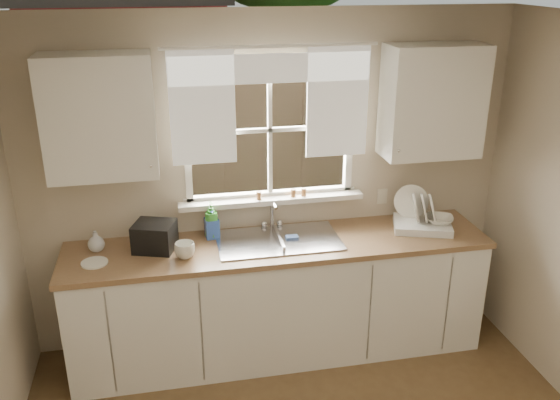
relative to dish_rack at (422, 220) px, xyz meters
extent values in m
cube|color=beige|center=(-1.10, 0.29, -0.40)|extent=(3.60, 0.02, 1.15)
cube|color=beige|center=(-1.10, 0.29, 1.35)|extent=(3.60, 0.02, 0.35)
cube|color=beige|center=(-2.30, 0.29, 0.67)|extent=(1.20, 0.02, 1.00)
cube|color=beige|center=(0.10, 0.29, 0.67)|extent=(1.20, 0.02, 1.00)
cube|color=silver|center=(-1.10, -1.71, 1.52)|extent=(3.60, 4.00, 0.02)
cube|color=white|center=(-1.10, 0.31, 0.17)|extent=(1.30, 0.06, 0.05)
cube|color=white|center=(-1.10, 0.31, 1.17)|extent=(1.30, 0.06, 0.05)
cube|color=white|center=(-1.70, 0.31, 0.67)|extent=(0.05, 0.06, 1.05)
cube|color=white|center=(-0.50, 0.31, 0.67)|extent=(0.05, 0.06, 1.05)
cube|color=white|center=(-1.10, 0.31, 0.67)|extent=(0.03, 0.04, 1.00)
cube|color=white|center=(-1.10, 0.31, 0.67)|extent=(1.20, 0.04, 0.03)
cube|color=white|center=(-1.10, 0.25, 0.15)|extent=(1.38, 0.14, 0.04)
cylinder|color=white|center=(-1.10, 0.23, 1.27)|extent=(1.50, 0.02, 0.02)
cube|color=silver|center=(-1.58, 0.24, 0.87)|extent=(0.45, 0.02, 0.80)
cube|color=silver|center=(-0.62, 0.24, 0.87)|extent=(0.45, 0.02, 0.80)
cube|color=silver|center=(-1.10, 0.24, 1.12)|extent=(1.40, 0.02, 0.20)
cube|color=white|center=(-1.10, -0.03, -0.54)|extent=(3.00, 0.62, 0.87)
cube|color=olive|center=(-1.10, -0.03, -0.09)|extent=(3.04, 0.65, 0.04)
cube|color=white|center=(-2.25, 0.11, 0.87)|extent=(0.70, 0.33, 0.80)
cube|color=white|center=(0.05, 0.11, 0.87)|extent=(0.70, 0.33, 0.80)
cube|color=beige|center=(-0.22, 0.27, 0.10)|extent=(0.08, 0.01, 0.12)
cylinder|color=brown|center=(-0.94, 0.23, 0.20)|extent=(0.04, 0.04, 0.06)
cylinder|color=brown|center=(-0.86, 0.23, 0.20)|extent=(0.04, 0.04, 0.06)
cylinder|color=brown|center=(-1.20, 0.23, 0.20)|extent=(0.04, 0.04, 0.06)
cube|color=#335421|center=(-1.10, 5.29, -1.00)|extent=(20.00, 10.00, 0.02)
cube|color=#8B684D|center=(-1.10, 3.29, -0.08)|extent=(8.00, 0.10, 1.80)
cube|color=maroon|center=(-2.30, 6.79, 0.12)|extent=(3.00, 3.00, 2.20)
cylinder|color=#423021|center=(0.30, 6.29, 0.62)|extent=(0.36, 0.36, 3.20)
cube|color=#B7B7BC|center=(-1.10, 0.00, -0.15)|extent=(0.84, 0.46, 0.18)
cube|color=#B7B7BC|center=(-1.10, 0.00, -0.06)|extent=(0.88, 0.50, 0.01)
cube|color=#B7B7BC|center=(-1.10, 0.00, -0.09)|extent=(0.02, 0.41, 0.14)
cylinder|color=silver|center=(-1.10, 0.25, 0.04)|extent=(0.03, 0.03, 0.22)
cylinder|color=silver|center=(-1.10, 0.17, 0.15)|extent=(0.02, 0.18, 0.02)
sphere|color=silver|center=(-1.16, 0.25, -0.04)|extent=(0.05, 0.05, 0.05)
sphere|color=silver|center=(-1.04, 0.25, -0.04)|extent=(0.05, 0.05, 0.05)
cube|color=white|center=(0.00, -0.01, -0.04)|extent=(0.50, 0.43, 0.06)
cylinder|color=white|center=(-0.05, 0.11, 0.11)|extent=(0.27, 0.15, 0.25)
cylinder|color=white|center=(-0.05, 0.01, 0.10)|extent=(0.13, 0.23, 0.22)
cylinder|color=white|center=(0.00, -0.01, 0.10)|extent=(0.13, 0.23, 0.22)
cylinder|color=white|center=(0.06, -0.03, 0.10)|extent=(0.13, 0.23, 0.22)
imported|color=white|center=(0.12, -0.05, 0.01)|extent=(0.27, 0.27, 0.05)
imported|color=green|center=(-1.56, 0.15, 0.07)|extent=(0.11, 0.11, 0.27)
imported|color=#3057B5|center=(-1.56, 0.15, 0.04)|extent=(0.11, 0.11, 0.22)
imported|color=beige|center=(-2.37, 0.10, 0.01)|extent=(0.12, 0.12, 0.15)
cylinder|color=white|center=(-2.37, -0.10, -0.06)|extent=(0.18, 0.18, 0.01)
imported|color=beige|center=(-1.77, -0.13, -0.01)|extent=(0.17, 0.17, 0.11)
cube|color=black|center=(-1.97, 0.04, 0.03)|extent=(0.33, 0.31, 0.20)
camera|label=1|loc=(-1.85, -3.77, 1.79)|focal=38.00mm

